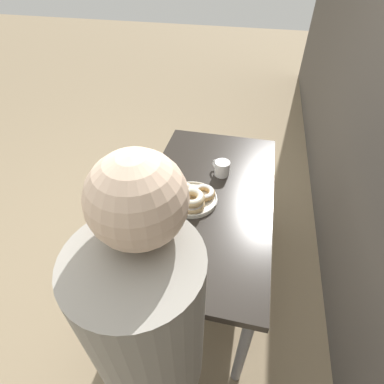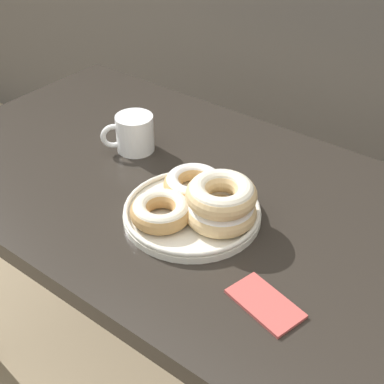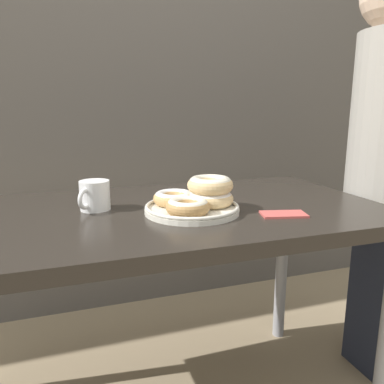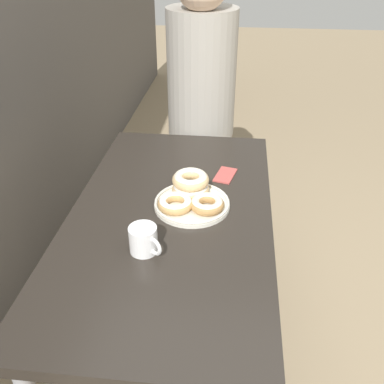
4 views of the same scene
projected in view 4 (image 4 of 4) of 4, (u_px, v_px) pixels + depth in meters
name	position (u px, v px, depth m)	size (l,w,h in m)	color
ground_plane	(243.00, 355.00, 1.85)	(14.00, 14.00, 0.00)	#937F60
dining_table	(171.00, 231.00, 1.53)	(1.30, 0.70, 0.73)	#28231E
donut_plate	(191.00, 195.00, 1.52)	(0.28, 0.27, 0.10)	silver
coffee_mug	(144.00, 239.00, 1.29)	(0.10, 0.11, 0.09)	white
person_figure	(201.00, 106.00, 2.15)	(0.41, 0.33, 1.49)	#232838
napkin	(225.00, 175.00, 1.71)	(0.14, 0.10, 0.01)	#BC4C47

